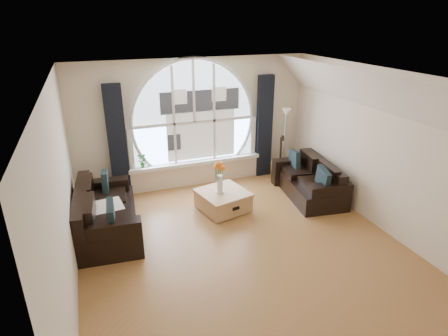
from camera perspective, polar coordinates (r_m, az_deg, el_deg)
The scene contains 21 objects.
ground at distance 6.14m, azimuth 2.96°, elevation -12.14°, with size 5.00×5.50×0.01m, color brown.
ceiling at distance 5.12m, azimuth 3.58°, elevation 13.60°, with size 5.00×5.50×0.01m, color silver.
wall_back at distance 7.95m, azimuth -4.64°, elevation 6.77°, with size 5.00×0.01×2.70m, color beige.
wall_front at distance 3.50m, azimuth 22.14°, elevation -17.03°, with size 5.00×0.01×2.70m, color beige.
wall_left at distance 5.12m, azimuth -23.48°, elevation -4.16°, with size 0.01×5.50×2.70m, color beige.
wall_right at distance 6.83m, azimuth 22.93°, elevation 2.39°, with size 0.01×5.50×2.70m, color beige.
attic_slope at distance 6.38m, azimuth 22.25°, elevation 10.56°, with size 0.92×5.50×0.72m, color silver.
arched_window at distance 7.86m, azimuth -4.64°, elevation 8.65°, with size 2.60×0.06×2.15m, color silver.
window_sill at distance 8.13m, azimuth -4.26°, elevation 0.88°, with size 2.90×0.22×0.08m, color white.
window_frame at distance 7.83m, azimuth -4.58°, elevation 8.60°, with size 2.76×0.08×2.15m, color white.
neighbor_house at distance 7.91m, azimuth -3.53°, elevation 7.84°, with size 1.70×0.02×1.50m, color silver.
curtain_left at distance 7.64m, azimuth -15.97°, elevation 3.75°, with size 0.35×0.12×2.30m, color black.
curtain_right at distance 8.45m, azimuth 6.18°, elevation 6.24°, with size 0.35×0.12×2.30m, color black.
sofa_left at distance 6.63m, azimuth -17.48°, elevation -6.41°, with size 0.94×1.87×0.83m, color black.
sofa_right at distance 7.77m, azimuth 12.85°, elevation -1.56°, with size 0.83×1.65×0.74m, color black.
coffee_chest at distance 7.14m, azimuth -0.14°, elevation -4.86°, with size 0.86×0.86×0.42m, color tan.
throw_blanket at distance 6.48m, azimuth -17.54°, elevation -6.13°, with size 0.55×0.55×0.10m, color silver.
vase_flowers at distance 6.88m, azimuth -0.64°, elevation -0.83°, with size 0.24×0.24×0.70m, color white.
floor_lamp at distance 8.48m, azimuth 9.19°, elevation 3.66°, with size 0.24×0.24×1.60m, color #B2B2B2.
guitar at distance 8.46m, azimuth 8.43°, elevation 1.71°, with size 0.36×0.24×1.06m, color #9B6729.
potted_plant at distance 7.85m, azimuth -12.42°, elevation 1.15°, with size 0.17×0.11×0.32m, color #1E6023.
Camera 1 is at (-2.04, -4.64, 3.47)m, focal length 29.94 mm.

